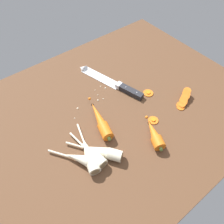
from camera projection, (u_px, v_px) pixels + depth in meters
ground_plane at (109, 114)px, 92.83cm from camera, size 120.00×90.00×4.00cm
chefs_knife at (108, 81)px, 101.74cm from camera, size 12.44×34.36×4.18cm
whole_carrot at (100, 121)px, 85.66cm from camera, size 8.55×21.41×4.20cm
whole_carrot_second at (155, 135)px, 81.62cm from camera, size 8.53×14.48×4.20cm
parsnip_front at (92, 153)px, 76.98cm from camera, size 5.03×18.39×4.00cm
parsnip_mid_left at (89, 154)px, 76.73cm from camera, size 8.25×20.76×4.00cm
parsnip_mid_right at (83, 160)px, 75.50cm from camera, size 12.84×17.35×4.00cm
parsnip_back at (103, 152)px, 77.41cm from camera, size 13.53×18.25×4.00cm
carrot_slice_stack at (184, 99)px, 93.59cm from camera, size 10.36×6.50×4.06cm
carrot_slice_stray_near at (153, 120)px, 88.04cm from camera, size 3.97×3.97×0.70cm
carrot_slice_stray_mid at (148, 93)px, 97.36cm from camera, size 4.28×4.28×0.70cm
mince_crumbs at (93, 99)px, 95.01cm from camera, size 20.15×8.59×0.85cm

